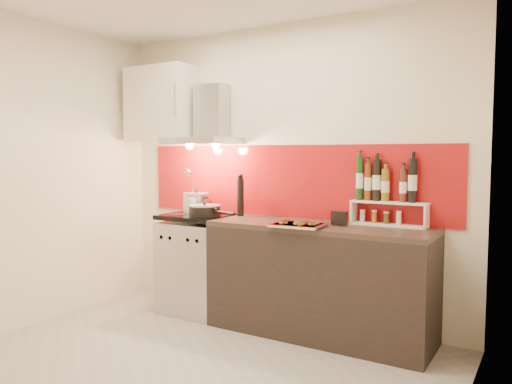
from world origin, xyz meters
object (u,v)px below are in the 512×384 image
Objects in this scene: range_stove at (200,264)px; counter at (319,280)px; pepper_mill at (240,196)px; baking_tray at (298,225)px; stock_pot at (196,202)px; saute_pan at (205,210)px.

range_stove reaches higher than counter.
baking_tray is at bearing -24.19° from pepper_mill.
stock_pot is at bearing 136.32° from range_stove.
stock_pot reaches higher than counter.
counter is at bearing -5.38° from stock_pot.
stock_pot is at bearing -179.12° from pepper_mill.
saute_pan is at bearing -39.40° from stock_pot.
pepper_mill is at bearing 170.92° from counter.
baking_tray is (1.11, -0.20, 0.47)m from range_stove.
saute_pan is (0.14, -0.10, 0.52)m from range_stove.
pepper_mill is (-0.84, 0.13, 0.64)m from counter.
stock_pot is (-1.34, 0.13, 0.55)m from counter.
saute_pan reaches higher than baking_tray.
counter is 1.18m from saute_pan.
pepper_mill is (0.22, 0.24, 0.13)m from saute_pan.
saute_pan is 0.97m from baking_tray.
pepper_mill is at bearing 47.36° from saute_pan.
counter is at bearing 5.70° from saute_pan.
range_stove is 0.75m from pepper_mill.
counter is at bearing -9.08° from pepper_mill.
counter is 7.20× the size of stock_pot.
stock_pot is at bearing 140.60° from saute_pan.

